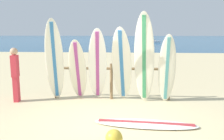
# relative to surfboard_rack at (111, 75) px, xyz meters

# --- Properties ---
(ground_plane) EXTENTS (120.00, 120.00, 0.00)m
(ground_plane) POSITION_rel_surfboard_rack_xyz_m (0.10, -2.10, -0.74)
(ground_plane) COLOR beige
(ocean_water) EXTENTS (120.00, 80.00, 0.01)m
(ocean_water) POSITION_rel_surfboard_rack_xyz_m (0.10, 55.90, -0.74)
(ocean_water) COLOR #1E5984
(ocean_water) RESTS_ON ground
(surfboard_rack) EXTENTS (3.61, 0.09, 1.11)m
(surfboard_rack) POSITION_rel_surfboard_rack_xyz_m (0.00, 0.00, 0.00)
(surfboard_rack) COLOR olive
(surfboard_rack) RESTS_ON ground
(surfboard_leaning_far_left) EXTENTS (0.68, 0.96, 2.45)m
(surfboard_leaning_far_left) POSITION_rel_surfboard_rack_xyz_m (-1.63, -0.43, 0.48)
(surfboard_leaning_far_left) COLOR white
(surfboard_leaning_far_left) RESTS_ON ground
(surfboard_leaning_left) EXTENTS (0.57, 0.94, 1.88)m
(surfboard_leaning_left) POSITION_rel_surfboard_rack_xyz_m (-0.98, -0.31, 0.20)
(surfboard_leaning_left) COLOR silver
(surfboard_leaning_left) RESTS_ON ground
(surfboard_leaning_center_left) EXTENTS (0.66, 1.13, 2.18)m
(surfboard_leaning_center_left) POSITION_rel_surfboard_rack_xyz_m (-0.38, -0.35, 0.35)
(surfboard_leaning_center_left) COLOR white
(surfboard_leaning_center_left) RESTS_ON ground
(surfboard_leaning_center) EXTENTS (0.68, 1.06, 2.22)m
(surfboard_leaning_center) POSITION_rel_surfboard_rack_xyz_m (0.33, -0.37, 0.37)
(surfboard_leaning_center) COLOR white
(surfboard_leaning_center) RESTS_ON ground
(surfboard_leaning_center_right) EXTENTS (0.69, 0.76, 2.62)m
(surfboard_leaning_center_right) POSITION_rel_surfboard_rack_xyz_m (0.96, -0.41, 0.57)
(surfboard_leaning_center_right) COLOR silver
(surfboard_leaning_center_right) RESTS_ON ground
(surfboard_leaning_right) EXTENTS (0.53, 0.61, 2.02)m
(surfboard_leaning_right) POSITION_rel_surfboard_rack_xyz_m (1.62, -0.37, 0.27)
(surfboard_leaning_right) COLOR silver
(surfboard_leaning_right) RESTS_ON ground
(surfboard_lying_on_sand) EXTENTS (2.36, 0.75, 0.08)m
(surfboard_lying_on_sand) POSITION_rel_surfboard_rack_xyz_m (0.91, -2.03, -0.71)
(surfboard_lying_on_sand) COLOR white
(surfboard_lying_on_sand) RESTS_ON ground
(beachgoer_standing) EXTENTS (0.22, 0.28, 1.61)m
(beachgoer_standing) POSITION_rel_surfboard_rack_xyz_m (-2.80, -0.47, 0.15)
(beachgoer_standing) COLOR #D8333F
(beachgoer_standing) RESTS_ON ground
(small_boat_offshore) EXTENTS (2.89, 1.80, 0.71)m
(small_boat_offshore) POSITION_rel_surfboard_rack_xyz_m (4.89, 35.46, -0.48)
(small_boat_offshore) COLOR silver
(small_boat_offshore) RESTS_ON ocean_water
(beach_ball) EXTENTS (0.32, 0.32, 0.32)m
(beach_ball) POSITION_rel_surfboard_rack_xyz_m (0.26, -3.05, -0.58)
(beach_ball) COLOR gold
(beach_ball) RESTS_ON ground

